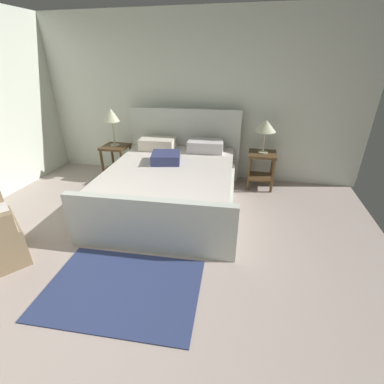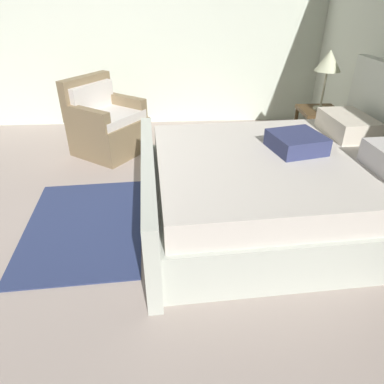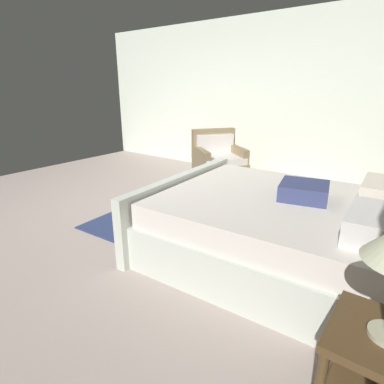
% 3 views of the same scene
% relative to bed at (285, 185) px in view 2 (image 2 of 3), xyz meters
% --- Properties ---
extents(ground_plane, '(5.49, 6.46, 0.02)m').
position_rel_bed_xyz_m(ground_plane, '(0.07, -2.01, -0.36)').
color(ground_plane, '#B2A198').
extents(wall_side_left, '(0.12, 6.58, 2.70)m').
position_rel_bed_xyz_m(wall_side_left, '(-2.73, -2.01, 1.00)').
color(wall_side_left, white).
rests_on(wall_side_left, ground).
extents(bed, '(2.04, 2.39, 1.23)m').
position_rel_bed_xyz_m(bed, '(0.00, 0.00, 0.00)').
color(bed, silver).
rests_on(bed, ground).
extents(nightstand_left, '(0.44, 0.44, 0.60)m').
position_rel_bed_xyz_m(nightstand_left, '(-1.27, 0.75, 0.06)').
color(nightstand_left, '#503920').
rests_on(nightstand_left, ground).
extents(table_lamp_left, '(0.28, 0.28, 0.64)m').
position_rel_bed_xyz_m(table_lamp_left, '(-1.27, 0.75, 0.77)').
color(table_lamp_left, '#B7B293').
rests_on(table_lamp_left, nightstand_left).
extents(armchair, '(1.01, 1.02, 0.90)m').
position_rel_bed_xyz_m(armchair, '(-1.61, -1.76, 0.00)').
color(armchair, '#867050').
rests_on(armchair, ground).
extents(area_rug, '(1.52, 1.08, 0.01)m').
position_rel_bed_xyz_m(area_rug, '(0.00, -1.75, -0.34)').
color(area_rug, navy).
rests_on(area_rug, ground).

